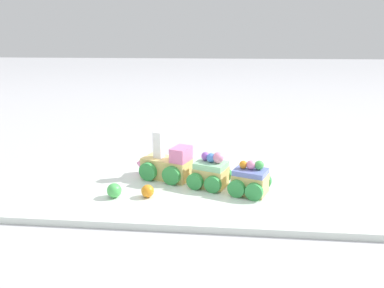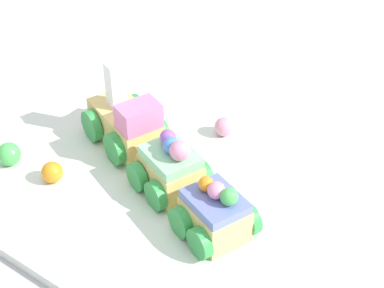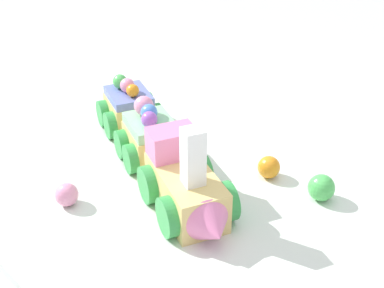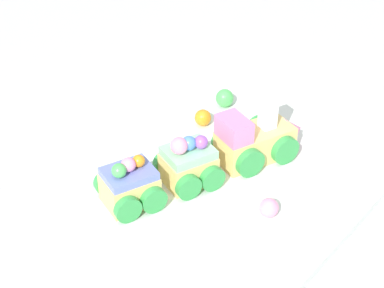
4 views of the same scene
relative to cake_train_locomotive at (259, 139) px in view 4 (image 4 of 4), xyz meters
The scene contains 8 objects.
ground_plane 0.08m from the cake_train_locomotive, 163.14° to the left, with size 10.00×10.00×0.00m, color #B2B2B7.
display_board 0.08m from the cake_train_locomotive, 163.14° to the left, with size 0.67×0.37×0.01m, color silver.
cake_train_locomotive is the anchor object (origin of this frame).
cake_car_mint 0.11m from the cake_train_locomotive, 159.54° to the left, with size 0.09×0.09×0.07m.
cake_car_blueberry 0.19m from the cake_train_locomotive, 159.44° to the left, with size 0.09×0.09×0.07m.
gumball_pink 0.12m from the cake_train_locomotive, 139.81° to the right, with size 0.02×0.02×0.02m, color pink.
gumball_orange 0.11m from the cake_train_locomotive, 82.52° to the left, with size 0.02×0.02×0.02m, color orange.
gumball_green 0.14m from the cake_train_locomotive, 56.03° to the left, with size 0.03×0.03×0.03m, color #4CBC56.
Camera 4 is at (-0.53, -0.39, 0.51)m, focal length 60.00 mm.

